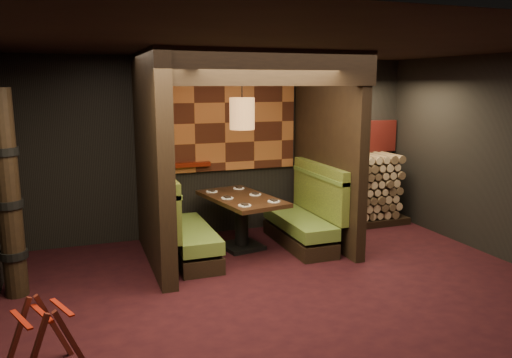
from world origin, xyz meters
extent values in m
cube|color=black|center=(0.00, 0.00, -0.01)|extent=(6.50, 5.50, 0.02)
cube|color=black|center=(0.00, 0.00, 2.86)|extent=(6.50, 5.50, 0.02)
cube|color=black|center=(0.00, 2.76, 1.43)|extent=(6.50, 0.02, 2.85)
cube|color=black|center=(0.00, -2.76, 1.43)|extent=(6.50, 0.02, 2.85)
cube|color=black|center=(-1.35, 1.65, 1.43)|extent=(0.20, 2.20, 2.85)
cube|color=black|center=(1.30, 1.70, 1.43)|extent=(0.15, 2.10, 2.85)
cube|color=black|center=(-0.02, 0.70, 2.63)|extent=(2.85, 0.18, 0.44)
cube|color=#9B5427|center=(-0.02, 2.71, 1.82)|extent=(2.40, 0.06, 1.55)
cube|color=#9B5427|center=(-1.23, 1.82, 1.85)|extent=(0.04, 1.85, 1.45)
cube|color=#581407|center=(-0.60, 2.65, 1.18)|extent=(0.60, 0.12, 0.07)
cube|color=black|center=(-0.85, 1.65, 0.11)|extent=(0.55, 1.60, 0.22)
cube|color=#57712D|center=(-0.85, 1.65, 0.36)|extent=(0.55, 1.60, 0.18)
cube|color=#4A5626|center=(-1.19, 1.65, 0.75)|extent=(0.12, 1.60, 0.78)
cube|color=#57712D|center=(-1.19, 1.65, 1.10)|extent=(0.15, 1.60, 0.06)
cube|color=black|center=(0.82, 1.65, 0.11)|extent=(0.55, 1.60, 0.22)
cube|color=#57712D|center=(0.82, 1.65, 0.36)|extent=(0.55, 1.60, 0.18)
cube|color=#4A5626|center=(1.16, 1.65, 0.75)|extent=(0.12, 1.60, 0.78)
cube|color=#57712D|center=(1.16, 1.65, 1.10)|extent=(0.15, 1.60, 0.06)
cube|color=black|center=(-0.04, 1.81, 0.03)|extent=(0.64, 0.64, 0.06)
cylinder|color=black|center=(-0.04, 1.81, 0.37)|extent=(0.20, 0.20, 0.74)
cube|color=#331E10|center=(-0.04, 1.81, 0.77)|extent=(1.08, 1.63, 0.06)
cylinder|color=white|center=(-0.18, 1.26, 0.80)|extent=(0.18, 0.18, 0.01)
cube|color=black|center=(-0.18, 1.26, 0.82)|extent=(0.09, 0.12, 0.02)
cylinder|color=white|center=(0.29, 1.35, 0.80)|extent=(0.18, 0.18, 0.01)
cube|color=black|center=(0.29, 1.35, 0.82)|extent=(0.09, 0.12, 0.02)
cylinder|color=white|center=(-0.27, 1.77, 0.80)|extent=(0.18, 0.18, 0.01)
cube|color=black|center=(-0.27, 1.77, 0.82)|extent=(0.09, 0.12, 0.02)
cylinder|color=white|center=(0.19, 1.86, 0.80)|extent=(0.18, 0.18, 0.01)
cube|color=black|center=(0.19, 1.86, 0.82)|extent=(0.09, 0.12, 0.02)
cylinder|color=white|center=(-0.37, 2.27, 0.80)|extent=(0.18, 0.18, 0.01)
cube|color=black|center=(-0.37, 2.27, 0.82)|extent=(0.09, 0.12, 0.02)
cylinder|color=white|center=(0.09, 2.36, 0.80)|extent=(0.18, 0.18, 0.01)
cube|color=black|center=(0.09, 2.36, 0.82)|extent=(0.09, 0.12, 0.02)
cylinder|color=#9A6738|center=(-0.04, 1.76, 2.02)|extent=(0.36, 0.36, 0.45)
sphere|color=#FFC672|center=(-0.04, 1.76, 2.02)|extent=(0.18, 0.18, 0.18)
cylinder|color=black|center=(-0.04, 1.76, 2.55)|extent=(0.02, 0.02, 0.61)
cube|color=#4B1610|center=(-2.42, -0.93, 0.31)|extent=(0.31, 0.16, 0.70)
cube|color=#4B1610|center=(-2.88, -0.67, 0.31)|extent=(0.31, 0.16, 0.70)
cube|color=#4B1610|center=(-2.58, -0.55, 0.31)|extent=(0.31, 0.16, 0.70)
cube|color=maroon|center=(-2.80, -0.86, 0.57)|extent=(0.21, 0.42, 0.01)
cube|color=maroon|center=(-2.65, -0.80, 0.57)|extent=(0.21, 0.42, 0.01)
cube|color=maroon|center=(-2.50, -0.74, 0.57)|extent=(0.21, 0.42, 0.01)
cylinder|color=black|center=(-3.05, 1.10, 1.20)|extent=(0.26, 0.26, 2.40)
cylinder|color=black|center=(-3.05, 1.10, 0.50)|extent=(0.31, 0.31, 0.09)
cylinder|color=black|center=(-3.05, 1.10, 1.10)|extent=(0.31, 0.31, 0.09)
cylinder|color=black|center=(-3.05, 1.10, 1.70)|extent=(0.31, 0.31, 0.09)
cube|color=black|center=(2.29, 2.35, 0.06)|extent=(1.73, 0.70, 0.12)
cube|color=brown|center=(2.29, 2.35, 0.67)|extent=(1.73, 0.70, 1.10)
cube|color=maroon|center=(2.29, 2.68, 1.50)|extent=(1.83, 0.10, 0.56)
cube|color=black|center=(1.39, 1.96, 1.43)|extent=(0.08, 0.08, 2.85)
camera|label=1|loc=(-2.30, -5.01, 2.44)|focal=35.00mm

